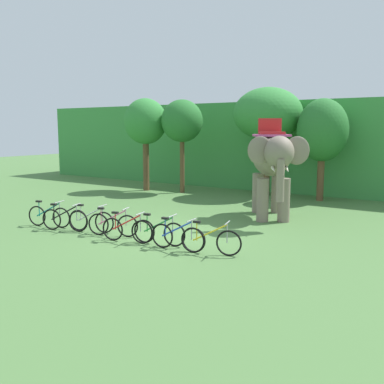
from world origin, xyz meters
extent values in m
plane|color=#4C753D|center=(0.00, 0.00, 0.00)|extent=(80.00, 80.00, 0.00)
cube|color=#3D8E42|center=(0.00, 13.82, 2.41)|extent=(36.00, 6.00, 4.83)
cylinder|color=brown|center=(-7.11, 7.68, 1.33)|extent=(0.33, 0.33, 2.66)
ellipsoid|color=#338438|center=(-7.11, 7.68, 3.77)|extent=(2.33, 2.33, 2.47)
cylinder|color=brown|center=(-4.97, 8.08, 1.39)|extent=(0.25, 0.25, 2.79)
ellipsoid|color=#28702D|center=(-4.97, 8.08, 3.79)|extent=(2.17, 2.17, 2.21)
cylinder|color=brown|center=(-0.84, 9.65, 1.47)|extent=(0.34, 0.34, 2.94)
ellipsoid|color=#338438|center=(-0.84, 9.65, 4.12)|extent=(3.46, 3.46, 2.61)
cylinder|color=brown|center=(1.99, 9.46, 1.00)|extent=(0.32, 0.32, 2.01)
ellipsoid|color=#28702D|center=(1.99, 9.46, 3.32)|extent=(2.35, 2.35, 2.91)
ellipsoid|color=gray|center=(1.56, 4.57, 2.35)|extent=(2.68, 3.21, 1.50)
cylinder|color=gray|center=(2.35, 3.99, 0.80)|extent=(0.44, 0.44, 1.60)
cylinder|color=gray|center=(1.69, 3.60, 0.80)|extent=(0.44, 0.44, 1.60)
cylinder|color=gray|center=(1.43, 5.54, 0.80)|extent=(0.44, 0.44, 1.60)
cylinder|color=gray|center=(0.77, 5.15, 0.80)|extent=(0.44, 0.44, 1.60)
ellipsoid|color=gray|center=(2.58, 2.85, 2.60)|extent=(1.42, 1.46, 1.10)
ellipsoid|color=gray|center=(3.04, 3.29, 2.65)|extent=(0.80, 0.57, 0.96)
ellipsoid|color=gray|center=(1.97, 2.66, 2.65)|extent=(0.80, 0.57, 0.96)
cylinder|color=gray|center=(2.81, 2.46, 1.70)|extent=(0.26, 0.26, 1.40)
cone|color=beige|center=(2.97, 2.62, 2.05)|extent=(0.39, 0.55, 0.21)
cone|color=beige|center=(2.59, 2.39, 2.05)|extent=(0.39, 0.55, 0.21)
cube|color=#BF4C8C|center=(1.51, 4.66, 3.13)|extent=(1.81, 1.80, 0.08)
cube|color=#B22323|center=(1.51, 4.66, 3.22)|extent=(1.33, 1.40, 0.10)
cube|color=#B22323|center=(1.26, 5.09, 3.50)|extent=(0.83, 0.54, 0.56)
cylinder|color=gray|center=(0.84, 5.79, 1.90)|extent=(0.08, 0.08, 0.90)
torus|color=black|center=(-4.61, -1.41, 0.36)|extent=(0.70, 0.22, 0.71)
torus|color=black|center=(-3.64, -1.16, 0.36)|extent=(0.70, 0.22, 0.71)
cylinder|color=teal|center=(-4.15, -1.29, 0.60)|extent=(0.95, 0.28, 0.54)
cylinder|color=teal|center=(-4.51, -1.38, 0.61)|extent=(0.03, 0.03, 0.52)
cube|color=black|center=(-4.51, -1.38, 0.88)|extent=(0.22, 0.15, 0.06)
cylinder|color=#9E9EA3|center=(-3.69, -1.18, 0.64)|extent=(0.03, 0.03, 0.55)
cylinder|color=#9E9EA3|center=(-3.69, -1.18, 0.91)|extent=(0.16, 0.51, 0.03)
torus|color=black|center=(-3.68, -1.53, 0.36)|extent=(0.69, 0.26, 0.71)
torus|color=black|center=(-2.73, -1.23, 0.36)|extent=(0.69, 0.26, 0.71)
cylinder|color=black|center=(-3.23, -1.39, 0.60)|extent=(0.94, 0.34, 0.54)
cylinder|color=black|center=(-3.58, -1.50, 0.61)|extent=(0.03, 0.03, 0.52)
cube|color=black|center=(-3.58, -1.50, 0.88)|extent=(0.22, 0.16, 0.06)
cylinder|color=#9E9EA3|center=(-2.77, -1.25, 0.64)|extent=(0.03, 0.03, 0.55)
cylinder|color=#9E9EA3|center=(-2.77, -1.25, 0.91)|extent=(0.19, 0.51, 0.03)
torus|color=black|center=(-2.83, -1.13, 0.36)|extent=(0.70, 0.21, 0.71)
torus|color=black|center=(-1.86, -0.91, 0.36)|extent=(0.70, 0.21, 0.71)
cylinder|color=silver|center=(-2.37, -1.02, 0.60)|extent=(0.96, 0.26, 0.54)
cylinder|color=silver|center=(-2.74, -1.10, 0.61)|extent=(0.03, 0.03, 0.52)
cube|color=black|center=(-2.74, -1.10, 0.88)|extent=(0.22, 0.14, 0.06)
cylinder|color=#9E9EA3|center=(-1.91, -0.92, 0.64)|extent=(0.03, 0.03, 0.55)
cylinder|color=#9E9EA3|center=(-1.91, -0.92, 0.91)|extent=(0.15, 0.51, 0.03)
torus|color=black|center=(-1.82, -1.20, 0.36)|extent=(0.69, 0.27, 0.71)
torus|color=black|center=(-0.87, -0.89, 0.36)|extent=(0.69, 0.27, 0.71)
cylinder|color=pink|center=(-1.37, -1.05, 0.60)|extent=(0.93, 0.35, 0.54)
cylinder|color=pink|center=(-1.73, -1.17, 0.61)|extent=(0.03, 0.03, 0.52)
cube|color=black|center=(-1.73, -1.17, 0.88)|extent=(0.22, 0.16, 0.06)
cylinder|color=#9E9EA3|center=(-0.92, -0.90, 0.64)|extent=(0.03, 0.03, 0.55)
cylinder|color=#9E9EA3|center=(-0.92, -0.90, 0.91)|extent=(0.20, 0.50, 0.03)
torus|color=black|center=(-0.96, -1.47, 0.36)|extent=(0.70, 0.20, 0.71)
torus|color=black|center=(0.02, -1.26, 0.36)|extent=(0.70, 0.20, 0.71)
cylinder|color=red|center=(-0.49, -1.37, 0.60)|extent=(0.96, 0.25, 0.54)
cylinder|color=red|center=(-0.86, -1.45, 0.61)|extent=(0.03, 0.03, 0.52)
cube|color=black|center=(-0.86, -1.45, 0.88)|extent=(0.22, 0.14, 0.06)
cylinder|color=#9E9EA3|center=(-0.03, -1.27, 0.64)|extent=(0.03, 0.03, 0.55)
cylinder|color=#9E9EA3|center=(-0.03, -1.27, 0.91)|extent=(0.14, 0.52, 0.03)
torus|color=black|center=(0.02, -1.15, 0.36)|extent=(0.71, 0.16, 0.71)
torus|color=black|center=(1.01, -0.99, 0.36)|extent=(0.71, 0.16, 0.71)
cylinder|color=green|center=(0.49, -1.07, 0.60)|extent=(0.97, 0.19, 0.54)
cylinder|color=green|center=(0.12, -1.13, 0.61)|extent=(0.03, 0.03, 0.52)
cube|color=black|center=(0.12, -1.13, 0.88)|extent=(0.21, 0.13, 0.06)
cylinder|color=#9E9EA3|center=(0.96, -1.00, 0.64)|extent=(0.03, 0.03, 0.55)
cylinder|color=#9E9EA3|center=(0.96, -1.00, 0.91)|extent=(0.11, 0.52, 0.03)
torus|color=black|center=(0.81, -1.30, 0.36)|extent=(0.71, 0.11, 0.71)
torus|color=black|center=(1.80, -1.22, 0.36)|extent=(0.71, 0.11, 0.71)
cylinder|color=blue|center=(1.28, -1.26, 0.60)|extent=(0.97, 0.13, 0.54)
cylinder|color=blue|center=(0.91, -1.29, 0.61)|extent=(0.03, 0.03, 0.52)
cube|color=black|center=(0.91, -1.29, 0.88)|extent=(0.21, 0.12, 0.06)
cylinder|color=#9E9EA3|center=(1.75, -1.22, 0.64)|extent=(0.03, 0.03, 0.55)
cylinder|color=#9E9EA3|center=(1.75, -1.22, 0.91)|extent=(0.08, 0.52, 0.03)
torus|color=black|center=(1.82, -1.23, 0.36)|extent=(0.70, 0.23, 0.71)
torus|color=black|center=(2.78, -0.97, 0.36)|extent=(0.70, 0.23, 0.71)
cylinder|color=yellow|center=(2.28, -1.11, 0.60)|extent=(0.95, 0.29, 0.54)
cylinder|color=yellow|center=(1.91, -1.20, 0.61)|extent=(0.03, 0.03, 0.52)
cube|color=black|center=(1.91, -1.20, 0.88)|extent=(0.22, 0.15, 0.06)
cylinder|color=#9E9EA3|center=(2.74, -0.99, 0.64)|extent=(0.03, 0.03, 0.55)
cylinder|color=#9E9EA3|center=(2.74, -0.99, 0.91)|extent=(0.16, 0.51, 0.03)
camera|label=1|loc=(8.22, -11.02, 3.38)|focal=41.05mm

